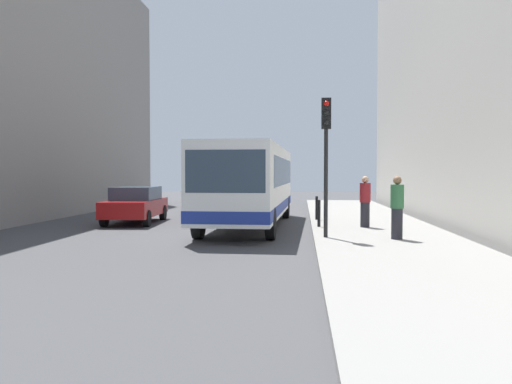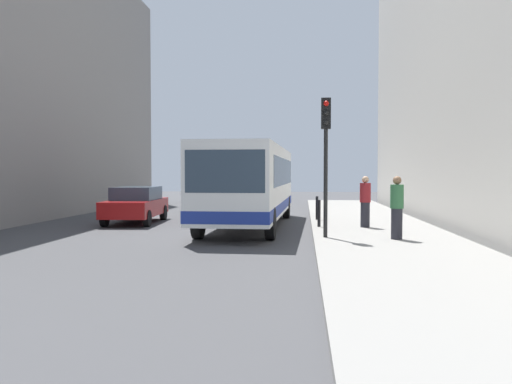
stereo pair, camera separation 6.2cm
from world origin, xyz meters
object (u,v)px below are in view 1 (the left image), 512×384
Objects in this scene: traffic_light at (326,141)px; pedestrian_mid_sidewalk at (365,202)px; bus at (251,181)px; car_beside_bus at (136,204)px; bollard_mid at (317,208)px; bollard_near at (319,213)px; pedestrian_near_signal at (397,207)px.

traffic_light reaches higher than pedestrian_mid_sidewalk.
bus is 6.19× the size of pedestrian_mid_sidewalk.
traffic_light reaches higher than car_beside_bus.
pedestrian_mid_sidewalk is at bearing 163.37° from bus.
bollard_mid is at bearing 90.97° from traffic_light.
pedestrian_mid_sidewalk is at bearing -0.60° from bollard_near.
pedestrian_near_signal is at bearing -57.41° from bollard_near.
car_beside_bus is 7.41m from bollard_mid.
traffic_light is at bearing 122.77° from bus.
bus is 3.15m from bollard_mid.
bus reaches higher than pedestrian_mid_sidewalk.
car_beside_bus is at bearing -149.74° from pedestrian_mid_sidewalk.
pedestrian_near_signal reaches higher than pedestrian_mid_sidewalk.
pedestrian_near_signal is (2.12, -6.15, 0.44)m from bollard_mid.
pedestrian_mid_sidewalk is (1.61, -0.02, 0.42)m from bollard_near.
pedestrian_mid_sidewalk is (9.00, -2.34, 0.27)m from car_beside_bus.
pedestrian_mid_sidewalk is (1.51, 3.04, -1.96)m from traffic_light.
car_beside_bus is 11.06m from pedestrian_near_signal.
bollard_near and bollard_mid have the same top height.
bus is 2.71× the size of traffic_light.
bus reaches higher than bollard_mid.
pedestrian_near_signal is (4.68, -4.69, -0.66)m from bus.
bus reaches higher than pedestrian_near_signal.
bus is 5.01m from car_beside_bus.
bollard_mid is at bearing -64.37° from pedestrian_near_signal.
bus is 11.68× the size of bollard_near.
car_beside_bus is 2.48× the size of pedestrian_near_signal.
bus is at bearing 151.91° from bollard_near.
bus is at bearing -38.43° from pedestrian_near_signal.
traffic_light is 3.92m from pedestrian_mid_sidewalk.
bus is 2.47× the size of car_beside_bus.
pedestrian_near_signal is (2.02, -0.26, -1.94)m from traffic_light.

